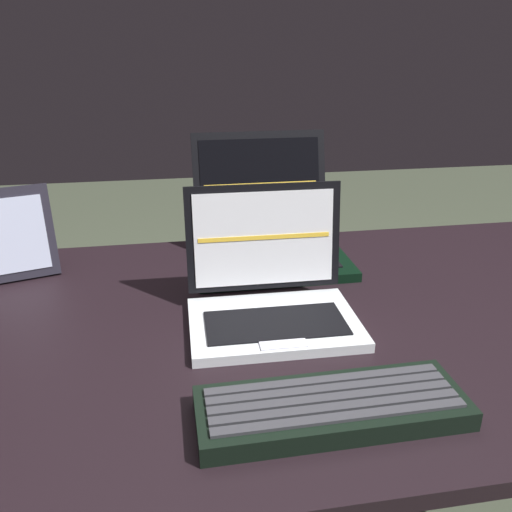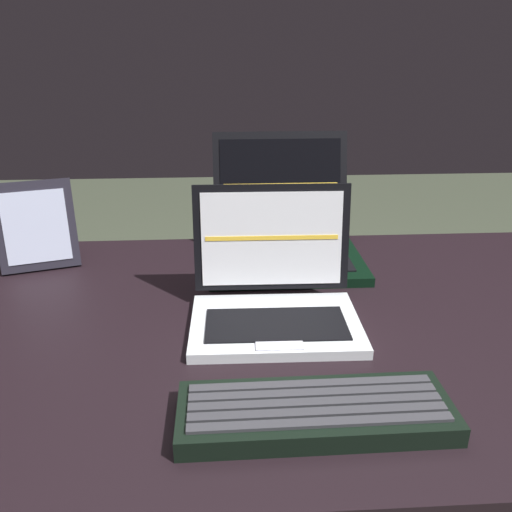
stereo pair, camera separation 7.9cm
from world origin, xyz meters
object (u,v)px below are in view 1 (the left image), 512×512
(laptop_front, at_px, (271,296))
(laptop_rear, at_px, (268,235))
(external_keyboard, at_px, (332,407))
(photo_frame, at_px, (12,235))

(laptop_front, relative_size, laptop_rear, 0.88)
(laptop_front, xyz_separation_m, laptop_rear, (0.05, 0.27, 0.01))
(external_keyboard, bearing_deg, laptop_front, 96.02)
(laptop_front, relative_size, photo_frame, 1.53)
(laptop_front, distance_m, photo_frame, 0.53)
(laptop_front, relative_size, external_keyboard, 0.82)
(laptop_rear, relative_size, photo_frame, 1.74)
(external_keyboard, bearing_deg, photo_frame, 134.02)
(laptop_front, bearing_deg, photo_frame, 151.77)
(laptop_front, xyz_separation_m, photo_frame, (-0.47, 0.25, 0.05))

